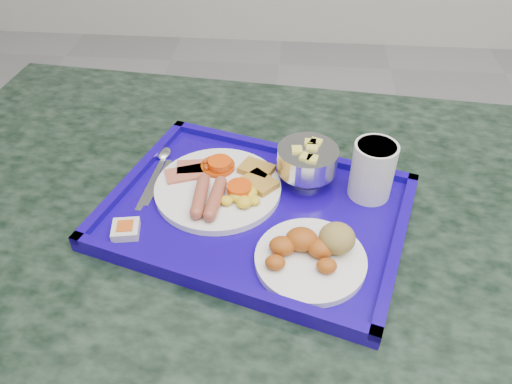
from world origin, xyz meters
TOP-DOWN VIEW (x-y plane):
  - table at (-0.65, 0.52)m, footprint 1.37×0.98m
  - tray at (-0.62, 0.49)m, footprint 0.57×0.48m
  - main_plate at (-0.69, 0.53)m, footprint 0.22×0.22m
  - bread_plate at (-0.53, 0.39)m, footprint 0.17×0.17m
  - fruit_bowl at (-0.54, 0.57)m, footprint 0.11×0.11m
  - juice_cup at (-0.43, 0.55)m, footprint 0.07×0.07m
  - spoon at (-0.81, 0.61)m, footprint 0.04×0.17m
  - knife at (-0.81, 0.55)m, footprint 0.02×0.16m
  - jam_packet at (-0.82, 0.42)m, footprint 0.05×0.05m

SIDE VIEW (x-z plane):
  - table at x=-0.65m, z-range 0.20..1.01m
  - tray at x=-0.62m, z-range 0.81..0.83m
  - knife at x=-0.81m, z-range 0.83..0.83m
  - spoon at x=-0.81m, z-range 0.82..0.84m
  - jam_packet at x=-0.82m, z-range 0.83..0.84m
  - main_plate at x=-0.69m, z-range 0.82..0.85m
  - bread_plate at x=-0.53m, z-range 0.82..0.87m
  - fruit_bowl at x=-0.54m, z-range 0.84..0.91m
  - juice_cup at x=-0.43m, z-range 0.83..0.93m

